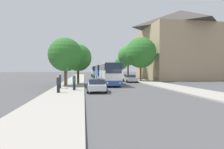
# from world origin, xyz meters

# --- Properties ---
(ground_plane) EXTENTS (300.00, 300.00, 0.00)m
(ground_plane) POSITION_xyz_m (0.00, 0.00, 0.00)
(ground_plane) COLOR #4C4C4F
(ground_plane) RESTS_ON ground
(sidewalk_left) EXTENTS (4.00, 120.00, 0.15)m
(sidewalk_left) POSITION_xyz_m (-7.00, 0.00, 0.07)
(sidewalk_left) COLOR #A39E93
(sidewalk_left) RESTS_ON ground_plane
(sidewalk_right) EXTENTS (4.00, 120.00, 0.15)m
(sidewalk_right) POSITION_xyz_m (7.00, 0.00, 0.07)
(sidewalk_right) COLOR #A39E93
(sidewalk_right) RESTS_ON ground_plane
(building_right_background) EXTENTS (18.45, 15.90, 17.61)m
(building_right_background) POSITION_xyz_m (19.45, 18.50, 8.80)
(building_right_background) COLOR tan
(building_right_background) RESTS_ON ground_plane
(bus_front) EXTENTS (2.85, 10.64, 3.43)m
(bus_front) POSITION_xyz_m (-1.01, 5.01, 1.83)
(bus_front) COLOR #2D519E
(bus_front) RESTS_ON ground_plane
(bus_middle) EXTENTS (2.86, 11.67, 3.49)m
(bus_middle) POSITION_xyz_m (-0.84, 20.23, 1.86)
(bus_middle) COLOR silver
(bus_middle) RESTS_ON ground_plane
(bus_rear) EXTENTS (3.01, 11.38, 3.46)m
(bus_rear) POSITION_xyz_m (-1.12, 35.21, 1.85)
(bus_rear) COLOR #238942
(bus_rear) RESTS_ON ground_plane
(parked_car_left_curb) EXTENTS (2.28, 4.66, 1.45)m
(parked_car_left_curb) POSITION_xyz_m (-3.62, -3.65, 0.76)
(parked_car_left_curb) COLOR silver
(parked_car_left_curb) RESTS_ON ground_plane
(parked_car_right_near) EXTENTS (2.18, 4.26, 1.48)m
(parked_car_right_near) POSITION_xyz_m (3.80, 9.72, 0.77)
(parked_car_right_near) COLOR #B7B7BC
(parked_car_right_near) RESTS_ON ground_plane
(bus_stop_sign) EXTENTS (0.08, 0.45, 2.50)m
(bus_stop_sign) POSITION_xyz_m (-7.02, -1.76, 1.70)
(bus_stop_sign) COLOR gray
(bus_stop_sign) RESTS_ON sidewalk_left
(pedestrian_waiting_near) EXTENTS (0.36, 0.36, 1.81)m
(pedestrian_waiting_near) POSITION_xyz_m (-6.14, -3.08, 1.07)
(pedestrian_waiting_near) COLOR #23232D
(pedestrian_waiting_near) RESTS_ON sidewalk_left
(pedestrian_waiting_far) EXTENTS (0.36, 0.36, 1.86)m
(pedestrian_waiting_far) POSITION_xyz_m (-8.00, -0.88, 1.09)
(pedestrian_waiting_far) COLOR #23232D
(pedestrian_waiting_far) RESTS_ON sidewalk_left
(pedestrian_walking_back) EXTENTS (0.36, 0.36, 1.72)m
(pedestrian_walking_back) POSITION_xyz_m (-7.60, -5.04, 1.02)
(pedestrian_walking_back) COLOR #23232D
(pedestrian_walking_back) RESTS_ON sidewalk_left
(tree_left_near) EXTENTS (4.87, 4.87, 6.93)m
(tree_left_near) POSITION_xyz_m (-7.70, 2.94, 4.63)
(tree_left_near) COLOR brown
(tree_left_near) RESTS_ON sidewalk_left
(tree_left_far) EXTENTS (4.46, 4.46, 6.51)m
(tree_left_far) POSITION_xyz_m (-6.00, 6.08, 4.42)
(tree_left_far) COLOR #47331E
(tree_left_far) RESTS_ON sidewalk_left
(tree_right_near) EXTENTS (5.14, 5.14, 8.45)m
(tree_right_near) POSITION_xyz_m (6.03, 19.91, 6.01)
(tree_right_near) COLOR #513D23
(tree_right_near) RESTS_ON sidewalk_right
(tree_right_mid) EXTENTS (4.30, 4.30, 6.58)m
(tree_right_mid) POSITION_xyz_m (7.37, 34.43, 4.56)
(tree_right_mid) COLOR #513D23
(tree_right_mid) RESTS_ON sidewalk_right
(tree_right_far) EXTENTS (6.36, 6.36, 9.00)m
(tree_right_far) POSITION_xyz_m (6.63, 11.69, 5.96)
(tree_right_far) COLOR brown
(tree_right_far) RESTS_ON sidewalk_right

